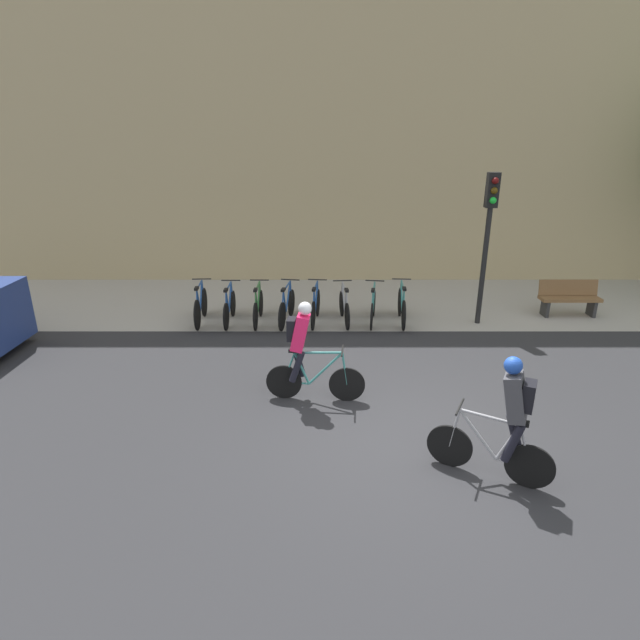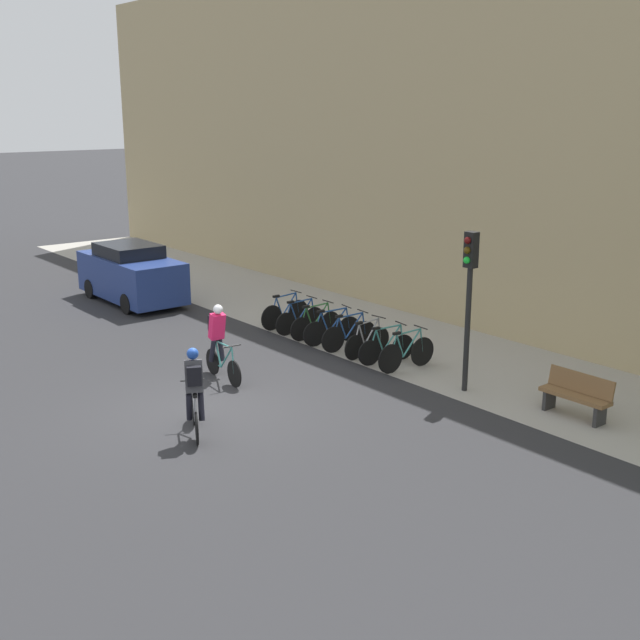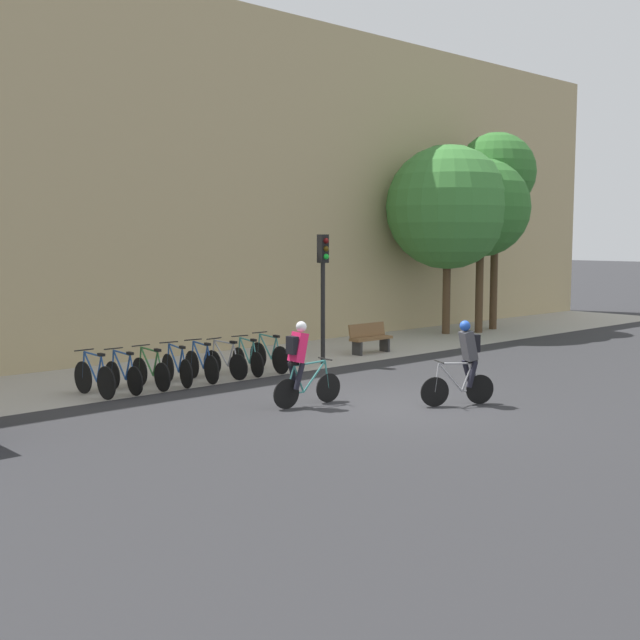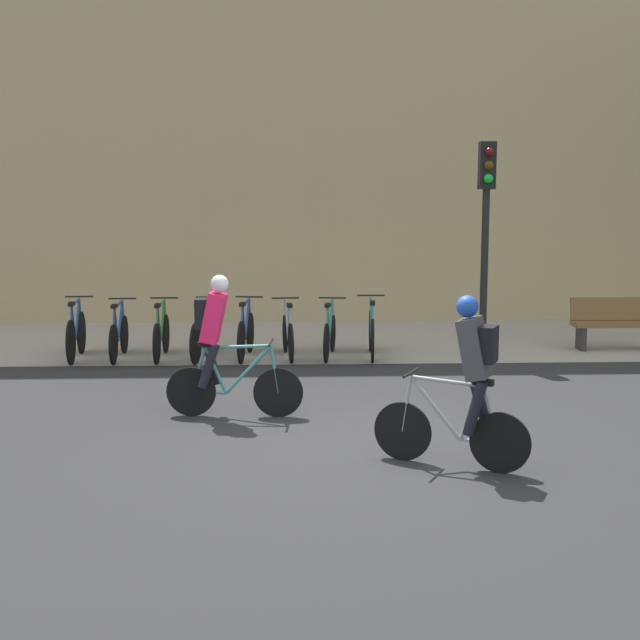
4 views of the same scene
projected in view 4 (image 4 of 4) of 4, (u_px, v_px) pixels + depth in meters
ground at (354, 446)px, 9.68m from camera, size 200.00×200.00×0.00m
kerb_strip at (326, 340)px, 16.35m from camera, size 44.00×4.50×0.01m
building_facade at (320, 66)px, 18.10m from camera, size 44.00×0.60×10.42m
cyclist_pink at (219, 340)px, 10.79m from camera, size 1.68×0.47×1.75m
cyclist_grey at (469, 376)px, 8.77m from camera, size 1.46×0.78×1.75m
parked_bike_0 at (76, 334)px, 14.50m from camera, size 0.46×1.69×0.99m
parked_bike_1 at (119, 335)px, 14.53m from camera, size 0.46×1.64×0.96m
parked_bike_2 at (161, 335)px, 14.56m from camera, size 0.46×1.66×0.96m
parked_bike_3 at (204, 334)px, 14.58m from camera, size 0.46×1.71×0.97m
parked_bike_4 at (246, 334)px, 14.61m from camera, size 0.46×1.66×0.97m
parked_bike_5 at (288, 334)px, 14.64m from camera, size 0.46×1.60×0.95m
parked_bike_6 at (330, 334)px, 14.66m from camera, size 0.46×1.59×0.95m
parked_bike_7 at (371, 332)px, 14.69m from camera, size 0.46×1.71×0.99m
traffic_light_pole at (486, 209)px, 14.42m from camera, size 0.26×0.30×3.51m
bench at (614, 323)px, 15.37m from camera, size 1.46×0.44×0.89m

